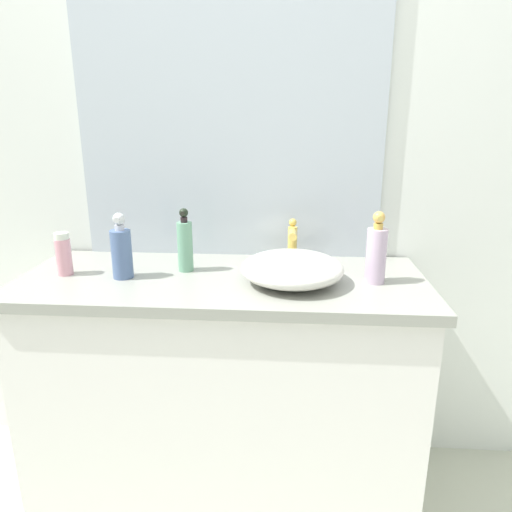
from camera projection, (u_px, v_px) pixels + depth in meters
The scene contains 9 objects.
bathroom_wall_rear at pixel (238, 131), 1.69m from camera, with size 6.00×0.06×2.60m, color silver.
vanity_counter at pixel (224, 389), 1.64m from camera, with size 1.33×0.54×0.84m.
wall_mirror_panel at pixel (230, 121), 1.64m from camera, with size 1.10×0.01×0.98m, color #B2BCC6.
sink_basin at pixel (292, 268), 1.46m from camera, with size 0.32×0.33×0.09m, color silver.
faucet at pixel (292, 240), 1.62m from camera, with size 0.03×0.12×0.16m.
soap_dispenser at pixel (121, 251), 1.49m from camera, with size 0.07×0.07×0.21m.
lotion_bottle at pixel (376, 253), 1.44m from camera, with size 0.06×0.06×0.23m.
perfume_bottle at pixel (64, 254), 1.52m from camera, with size 0.05×0.05×0.14m.
spray_can at pixel (185, 244), 1.56m from camera, with size 0.05×0.05×0.22m.
Camera 1 is at (0.19, -1.01, 1.34)m, focal length 32.45 mm.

